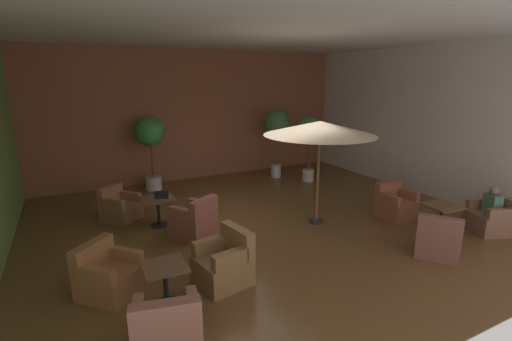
# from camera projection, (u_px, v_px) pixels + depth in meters

# --- Properties ---
(ground_plane) EXTENTS (10.42, 9.31, 0.02)m
(ground_plane) POSITION_uv_depth(u_px,v_px,m) (265.00, 223.00, 8.51)
(ground_plane) COLOR brown
(wall_back_brick) EXTENTS (10.42, 0.08, 4.18)m
(wall_back_brick) POSITION_uv_depth(u_px,v_px,m) (198.00, 115.00, 11.96)
(wall_back_brick) COLOR brown
(wall_back_brick) RESTS_ON ground_plane
(wall_right_plain) EXTENTS (0.08, 9.31, 4.18)m
(wall_right_plain) POSITION_uv_depth(u_px,v_px,m) (425.00, 121.00, 10.30)
(wall_right_plain) COLOR silver
(wall_right_plain) RESTS_ON ground_plane
(ceiling_slab) EXTENTS (10.42, 9.31, 0.06)m
(ceiling_slab) POSITION_uv_depth(u_px,v_px,m) (266.00, 31.00, 7.47)
(ceiling_slab) COLOR silver
(ceiling_slab) RESTS_ON wall_back_brick
(cafe_table_front_left) EXTENTS (0.75, 0.75, 0.65)m
(cafe_table_front_left) POSITION_uv_depth(u_px,v_px,m) (158.00, 205.00, 8.21)
(cafe_table_front_left) COLOR black
(cafe_table_front_left) RESTS_ON ground_plane
(armchair_front_left_north) EXTENTS (1.01, 1.01, 0.81)m
(armchair_front_left_north) POSITION_uv_depth(u_px,v_px,m) (120.00, 208.00, 8.60)
(armchair_front_left_north) COLOR #8D5C3D
(armchair_front_left_north) RESTS_ON ground_plane
(armchair_front_left_east) EXTENTS (1.04, 1.06, 0.87)m
(armchair_front_left_east) POSITION_uv_depth(u_px,v_px,m) (194.00, 221.00, 7.71)
(armchair_front_left_east) COLOR #904E43
(armchair_front_left_east) RESTS_ON ground_plane
(cafe_table_front_right) EXTENTS (0.62, 0.62, 0.65)m
(cafe_table_front_right) POSITION_uv_depth(u_px,v_px,m) (165.00, 277.00, 5.28)
(cafe_table_front_right) COLOR black
(cafe_table_front_right) RESTS_ON ground_plane
(armchair_front_right_north) EXTENTS (0.94, 0.94, 0.89)m
(armchair_front_right_north) POSITION_uv_depth(u_px,v_px,m) (167.00, 332.00, 4.35)
(armchair_front_right_north) COLOR brown
(armchair_front_right_north) RESTS_ON ground_plane
(armchair_front_right_east) EXTENTS (0.91, 0.89, 0.90)m
(armchair_front_right_east) POSITION_uv_depth(u_px,v_px,m) (224.00, 263.00, 5.92)
(armchair_front_right_east) COLOR brown
(armchair_front_right_east) RESTS_ON ground_plane
(armchair_front_right_south) EXTENTS (1.11, 1.11, 0.81)m
(armchair_front_right_south) POSITION_uv_depth(u_px,v_px,m) (108.00, 275.00, 5.63)
(armchair_front_right_south) COLOR #915A34
(armchair_front_right_south) RESTS_ON ground_plane
(cafe_table_mid_center) EXTENTS (0.72, 0.72, 0.65)m
(cafe_table_mid_center) POSITION_uv_depth(u_px,v_px,m) (441.00, 212.00, 7.77)
(cafe_table_mid_center) COLOR black
(cafe_table_mid_center) RESTS_ON ground_plane
(armchair_mid_center_north) EXTENTS (0.83, 0.78, 0.84)m
(armchair_mid_center_north) POSITION_uv_depth(u_px,v_px,m) (395.00, 204.00, 8.79)
(armchair_mid_center_north) COLOR brown
(armchair_mid_center_north) RESTS_ON ground_plane
(armchair_mid_center_east) EXTENTS (1.00, 1.01, 0.87)m
(armchair_mid_center_east) POSITION_uv_depth(u_px,v_px,m) (438.00, 240.00, 6.81)
(armchair_mid_center_east) COLOR brown
(armchair_mid_center_east) RESTS_ON ground_plane
(armchair_mid_center_south) EXTENTS (0.97, 0.99, 0.79)m
(armchair_mid_center_south) POSITION_uv_depth(u_px,v_px,m) (492.00, 219.00, 7.91)
(armchair_mid_center_south) COLOR #895D47
(armchair_mid_center_south) RESTS_ON ground_plane
(patio_umbrella_tall_red) EXTENTS (2.49, 2.49, 2.36)m
(patio_umbrella_tall_red) POSITION_uv_depth(u_px,v_px,m) (320.00, 129.00, 7.96)
(patio_umbrella_tall_red) COLOR #2D2D2D
(patio_umbrella_tall_red) RESTS_ON ground_plane
(potted_tree_left_corner) EXTENTS (0.82, 0.82, 2.08)m
(potted_tree_left_corner) POSITION_uv_depth(u_px,v_px,m) (310.00, 134.00, 11.61)
(potted_tree_left_corner) COLOR beige
(potted_tree_left_corner) RESTS_ON ground_plane
(potted_tree_mid_left) EXTENTS (0.85, 0.85, 2.19)m
(potted_tree_mid_left) POSITION_uv_depth(u_px,v_px,m) (151.00, 138.00, 10.64)
(potted_tree_mid_left) COLOR beige
(potted_tree_mid_left) RESTS_ON ground_plane
(potted_tree_mid_right) EXTENTS (0.86, 0.86, 2.28)m
(potted_tree_mid_right) POSITION_uv_depth(u_px,v_px,m) (277.00, 126.00, 11.99)
(potted_tree_mid_right) COLOR silver
(potted_tree_mid_right) RESTS_ON ground_plane
(patron_blue_shirt) EXTENTS (0.33, 0.41, 0.61)m
(patron_blue_shirt) POSITION_uv_depth(u_px,v_px,m) (493.00, 202.00, 7.81)
(patron_blue_shirt) COLOR #497A5F
(patron_blue_shirt) RESTS_ON ground_plane
(iced_drink_cup) EXTENTS (0.08, 0.08, 0.11)m
(iced_drink_cup) POSITION_uv_depth(u_px,v_px,m) (163.00, 196.00, 8.14)
(iced_drink_cup) COLOR white
(iced_drink_cup) RESTS_ON cafe_table_front_left
(open_laptop) EXTENTS (0.37, 0.33, 0.20)m
(open_laptop) POSITION_uv_depth(u_px,v_px,m) (162.00, 196.00, 8.13)
(open_laptop) COLOR #9EA0A5
(open_laptop) RESTS_ON cafe_table_front_left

